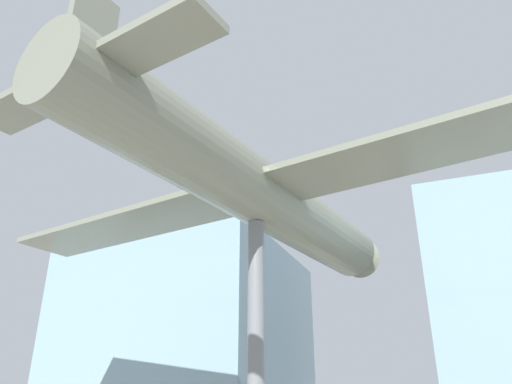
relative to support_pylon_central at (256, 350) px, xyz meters
The scene contains 3 objects.
glass_pavilion_left 17.04m from the support_pylon_central, 124.49° to the left, with size 11.28×12.27×11.49m.
support_pylon_central is the anchor object (origin of this frame).
suspended_airplane 4.45m from the support_pylon_central, 78.93° to the left, with size 19.81×15.59×3.26m.
Camera 1 is at (4.90, -12.34, 1.99)m, focal length 35.00 mm.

